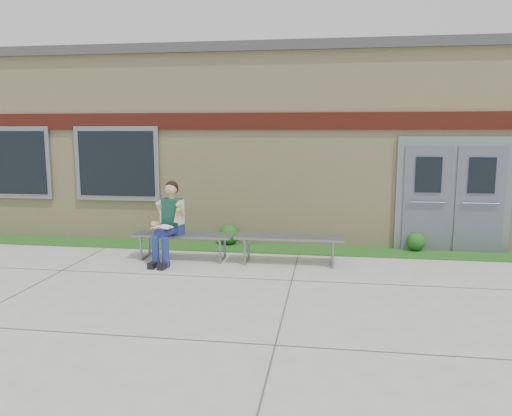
# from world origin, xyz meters

# --- Properties ---
(ground) EXTENTS (80.00, 80.00, 0.00)m
(ground) POSITION_xyz_m (0.00, 0.00, 0.00)
(ground) COLOR #9E9E99
(ground) RESTS_ON ground
(grass_strip) EXTENTS (16.00, 0.80, 0.02)m
(grass_strip) POSITION_xyz_m (0.00, 2.60, 0.01)
(grass_strip) COLOR #144813
(grass_strip) RESTS_ON ground
(school_building) EXTENTS (16.20, 6.22, 4.20)m
(school_building) POSITION_xyz_m (-0.00, 5.99, 2.10)
(school_building) COLOR beige
(school_building) RESTS_ON ground
(bench_left) EXTENTS (1.89, 0.53, 0.49)m
(bench_left) POSITION_xyz_m (-1.13, 1.57, 0.38)
(bench_left) COLOR slate
(bench_left) RESTS_ON ground
(bench_right) EXTENTS (1.97, 0.56, 0.51)m
(bench_right) POSITION_xyz_m (0.87, 1.57, 0.39)
(bench_right) COLOR slate
(bench_right) RESTS_ON ground
(girl) EXTENTS (0.55, 0.94, 1.49)m
(girl) POSITION_xyz_m (-1.33, 1.34, 0.77)
(girl) COLOR navy
(girl) RESTS_ON ground
(shrub_mid) EXTENTS (0.41, 0.41, 0.41)m
(shrub_mid) POSITION_xyz_m (-0.51, 2.85, 0.23)
(shrub_mid) COLOR #144813
(shrub_mid) RESTS_ON grass_strip
(shrub_east) EXTENTS (0.37, 0.37, 0.37)m
(shrub_east) POSITION_xyz_m (3.32, 2.85, 0.20)
(shrub_east) COLOR #144813
(shrub_east) RESTS_ON grass_strip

